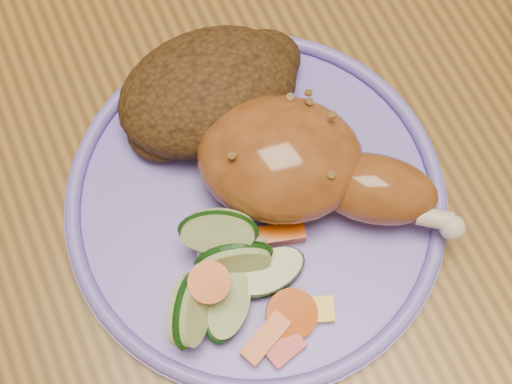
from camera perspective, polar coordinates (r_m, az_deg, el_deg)
ground at (r=1.23m, az=1.39°, el=-6.60°), size 4.00×4.00×0.00m
dining_table at (r=0.60m, az=2.85°, el=8.22°), size 0.90×1.40×0.75m
plate at (r=0.47m, az=0.00°, el=-0.88°), size 0.25×0.25×0.01m
plate_rim at (r=0.46m, az=0.00°, el=-0.43°), size 0.25×0.25×0.01m
chicken_leg at (r=0.44m, az=3.78°, el=2.08°), size 0.16×0.15×0.06m
rice_pilaf at (r=0.47m, az=-3.59°, el=8.11°), size 0.13×0.09×0.05m
vegetable_pile at (r=0.43m, az=-1.58°, el=-7.12°), size 0.11×0.11×0.05m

